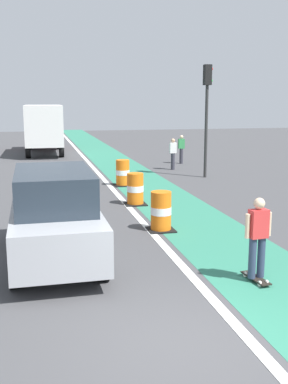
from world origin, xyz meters
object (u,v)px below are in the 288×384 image
at_px(traffic_light_corner, 207,101).
at_px(traffic_barrel_back, 123,173).
at_px(pedestrian_waiting, 173,153).
at_px(skateboarder_on_lane, 258,237).
at_px(parked_suv_nearest, 55,215).
at_px(traffic_barrel_mid, 135,189).
at_px(delivery_truck_down_block, 44,126).
at_px(pedestrian_crossing, 181,148).
at_px(traffic_barrel_front, 161,212).

bearing_deg(traffic_light_corner, traffic_barrel_back, -162.63).
xyz_separation_m(traffic_light_corner, pedestrian_waiting, (-0.78, 2.66, -2.64)).
xyz_separation_m(skateboarder_on_lane, parked_suv_nearest, (-3.79, 2.19, 0.12)).
distance_m(parked_suv_nearest, traffic_light_corner, 12.76).
distance_m(traffic_barrel_mid, traffic_barrel_back, 3.69).
bearing_deg(delivery_truck_down_block, traffic_light_corner, -59.14).
bearing_deg(parked_suv_nearest, traffic_light_corner, 54.10).
bearing_deg(pedestrian_waiting, traffic_barrel_back, -130.45).
bearing_deg(delivery_truck_down_block, pedestrian_waiting, -55.51).
distance_m(traffic_barrel_mid, traffic_light_corner, 7.28).
height_order(traffic_light_corner, pedestrian_waiting, traffic_light_corner).
bearing_deg(traffic_barrel_mid, pedestrian_waiting, 64.58).
bearing_deg(skateboarder_on_lane, traffic_light_corner, 73.93).
bearing_deg(traffic_barrel_back, pedestrian_waiting, 49.55).
relative_size(skateboarder_on_lane, traffic_barrel_mid, 1.55).
distance_m(traffic_barrel_mid, pedestrian_crossing, 10.93).
distance_m(parked_suv_nearest, delivery_truck_down_block, 21.94).
distance_m(parked_suv_nearest, pedestrian_waiting, 14.39).
xyz_separation_m(traffic_barrel_back, delivery_truck_down_block, (-2.89, 13.08, 1.31)).
height_order(parked_suv_nearest, traffic_barrel_mid, parked_suv_nearest).
distance_m(traffic_barrel_front, traffic_barrel_mid, 3.35).
xyz_separation_m(parked_suv_nearest, pedestrian_crossing, (7.71, 14.98, -0.17)).
relative_size(traffic_light_corner, pedestrian_crossing, 3.17).
distance_m(traffic_light_corner, pedestrian_waiting, 3.83).
distance_m(delivery_truck_down_block, pedestrian_waiting, 11.11).
height_order(pedestrian_crossing, pedestrian_waiting, same).
distance_m(traffic_barrel_mid, pedestrian_waiting, 8.47).
bearing_deg(traffic_light_corner, skateboarder_on_lane, -106.07).
xyz_separation_m(parked_suv_nearest, delivery_truck_down_block, (0.30, 21.92, 0.81)).
bearing_deg(traffic_barrel_mid, traffic_barrel_front, -90.03).
xyz_separation_m(pedestrian_crossing, pedestrian_waiting, (-1.15, -2.18, 0.00)).
xyz_separation_m(delivery_truck_down_block, traffic_light_corner, (7.04, -11.78, 1.65)).
distance_m(skateboarder_on_lane, delivery_truck_down_block, 24.38).
distance_m(parked_suv_nearest, traffic_barrel_mid, 5.96).
relative_size(parked_suv_nearest, traffic_light_corner, 0.90).
distance_m(delivery_truck_down_block, traffic_light_corner, 13.83).
bearing_deg(pedestrian_waiting, delivery_truck_down_block, 124.49).
distance_m(skateboarder_on_lane, parked_suv_nearest, 4.38).
relative_size(skateboarder_on_lane, pedestrian_waiting, 1.05).
bearing_deg(traffic_barrel_back, pedestrian_crossing, 53.62).
bearing_deg(pedestrian_crossing, pedestrian_waiting, -117.77).
bearing_deg(delivery_truck_down_block, parked_suv_nearest, -90.78).
distance_m(traffic_barrel_mid, delivery_truck_down_block, 17.02).
relative_size(parked_suv_nearest, traffic_barrel_mid, 4.23).
bearing_deg(pedestrian_waiting, traffic_barrel_mid, -115.42).
bearing_deg(parked_suv_nearest, skateboarder_on_lane, -30.01).
bearing_deg(parked_suv_nearest, traffic_barrel_back, 70.18).
xyz_separation_m(parked_suv_nearest, traffic_barrel_mid, (2.93, 5.16, -0.50)).
bearing_deg(traffic_light_corner, pedestrian_crossing, 85.61).
bearing_deg(traffic_barrel_mid, delivery_truck_down_block, 98.93).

